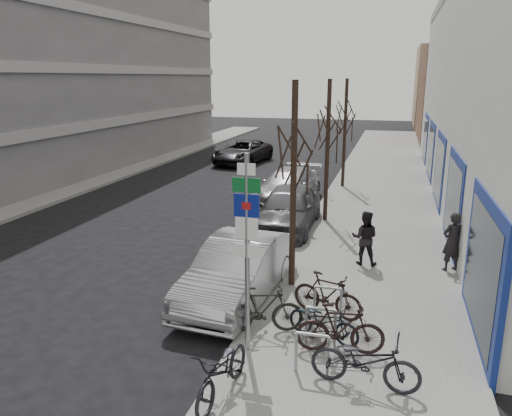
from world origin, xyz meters
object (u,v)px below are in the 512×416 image
Objects in this scene: bike_near_right at (340,328)px; bike_mid_inner at (262,309)px; tree_mid at (329,117)px; lane_car at (243,152)px; highway_sign_pole at (247,243)px; bike_far_inner at (328,294)px; bike_rack at (321,322)px; bike_far_curb at (366,357)px; meter_back at (328,180)px; bike_near_left at (223,367)px; parked_car_mid at (288,208)px; bike_mid_curb at (324,318)px; pedestrian_far at (365,237)px; meter_mid at (307,210)px; meter_front at (271,262)px; pedestrian_near at (452,242)px; tree_near at (294,137)px; parked_car_back at (288,186)px; tree_far at (346,107)px; parked_car_front at (238,270)px.

bike_near_right reaches higher than bike_mid_inner.
lane_car is at bearing 119.79° from tree_mid.
highway_sign_pole is 2.97m from bike_far_inner.
highway_sign_pole is 1.86× the size of bike_rack.
meter_back is at bearing 14.34° from bike_far_curb.
bike_far_curb is 2.79m from bike_far_inner.
bike_near_left is (-1.37, -2.21, 0.07)m from bike_rack.
bike_far_inner is 7.23m from parked_car_mid.
bike_mid_curb is 4.81m from pedestrian_far.
meter_mid is 6.76m from bike_far_inner.
bike_far_inner is (1.61, -1.06, -0.24)m from meter_front.
pedestrian_near is at bearing -20.94° from bike_far_inner.
tree_mid reaches higher than bike_near_right.
bike_mid_inner reaches higher than bike_mid_curb.
bike_mid_curb is at bearing -65.36° from tree_near.
bike_mid_curb is (1.40, 2.41, -0.08)m from bike_near_left.
meter_back is at bearing -16.59° from bike_mid_inner.
parked_car_back is 0.93× the size of lane_car.
parked_car_back is at bearing 98.39° from highway_sign_pole.
parked_car_back is at bearing 99.47° from meter_front.
bike_near_left is (-0.17, -18.11, -3.37)m from tree_far.
pedestrian_near is at bearing -48.75° from lane_car.
tree_near is at bearing -70.68° from parked_car_back.
parked_car_front is at bearing -99.15° from tree_mid.
bike_near_left is (0.03, -1.60, -1.73)m from highway_sign_pole.
highway_sign_pole is 0.76× the size of tree_near.
bike_far_curb is (2.63, -14.66, -0.17)m from meter_back.
bike_near_left is 7.44m from pedestrian_far.
meter_back is 12.17m from bike_far_inner.
parked_car_mid reaches higher than meter_mid.
bike_far_inner is (-0.04, 1.34, 0.02)m from bike_rack.
tree_far is 17.62m from bike_far_curb.
bike_mid_inner is at bearing 82.19° from highway_sign_pole.
bike_mid_curb is 8.33m from parked_car_mid.
bike_near_left reaches higher than bike_far_inner.
meter_back is (0.00, 11.00, 0.00)m from meter_front.
bike_mid_curb is (1.69, -7.70, -0.27)m from meter_mid.
bike_far_inner is at bearing 81.67° from pedestrian_far.
parked_car_mid reaches higher than lane_car.
parked_car_front is (-2.83, 2.18, 0.10)m from bike_near_right.
pedestrian_near is at bearing -12.13° from bike_mid_curb.
bike_mid_curb is 0.83× the size of bike_far_curb.
highway_sign_pole is at bearing -93.26° from tree_near.
bike_far_curb is (2.63, -3.66, -0.17)m from meter_front.
meter_back is at bearing -100.20° from tree_far.
bike_near_left is 0.38× the size of parked_car_mid.
parked_car_mid reaches higher than bike_mid_inner.
bike_near_left is at bearing -75.65° from parked_car_back.
bike_mid_curb is 12.64m from parked_car_back.
highway_sign_pole is 8.98m from parked_car_mid.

